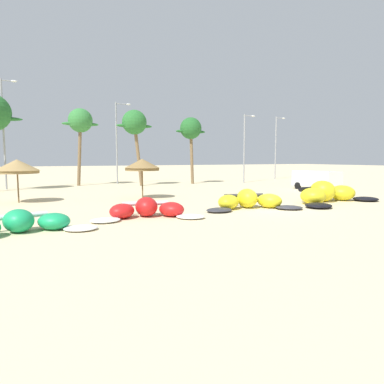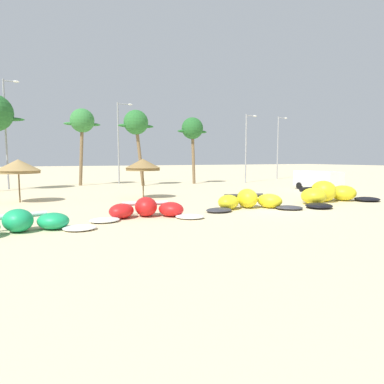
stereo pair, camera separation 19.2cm
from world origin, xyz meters
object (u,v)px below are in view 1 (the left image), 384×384
at_px(lamppost_east, 276,144).
at_px(kite_left, 147,210).
at_px(lamppost_west, 5,129).
at_px(kite_left_of_center, 249,201).
at_px(parked_van, 315,179).
at_px(palm_left_of_gap, 135,124).
at_px(kite_far_left, 20,225).
at_px(palm_left, 80,122).
at_px(beach_umbrella_near_van, 17,166).
at_px(beach_umbrella_middle, 142,165).
at_px(lamppost_east_center, 245,145).
at_px(lamppost_west_center, 118,139).
at_px(palm_center_left, 191,130).
at_px(kite_center, 328,194).

bearing_deg(lamppost_east, kite_left, -140.09).
xyz_separation_m(kite_left, lamppost_east, (28.04, 23.45, 4.76)).
bearing_deg(lamppost_west, kite_left_of_center, -56.40).
bearing_deg(parked_van, palm_left_of_gap, 139.96).
bearing_deg(lamppost_east, kite_far_left, -143.74).
relative_size(palm_left, lamppost_east, 0.93).
bearing_deg(lamppost_west, beach_umbrella_near_van, -83.90).
height_order(parked_van, palm_left_of_gap, palm_left_of_gap).
bearing_deg(beach_umbrella_middle, lamppost_east_center, 32.67).
bearing_deg(palm_left_of_gap, kite_far_left, -117.44).
bearing_deg(kite_left_of_center, beach_umbrella_near_van, 144.08).
bearing_deg(kite_far_left, lamppost_west_center, 68.17).
height_order(palm_center_left, lamppost_west, lamppost_west).
xyz_separation_m(kite_center, lamppost_east, (14.81, 23.20, 4.58)).
xyz_separation_m(beach_umbrella_middle, lamppost_west_center, (1.95, 15.70, 2.82)).
bearing_deg(kite_left_of_center, beach_umbrella_middle, 118.61).
bearing_deg(lamppost_west, palm_left, 14.20).
relative_size(kite_left_of_center, lamppost_west_center, 0.63).
relative_size(kite_left_of_center, parked_van, 1.32).
distance_m(kite_center, parked_van, 9.90).
distance_m(kite_far_left, kite_left, 5.98).
bearing_deg(kite_center, palm_left, 120.04).
distance_m(palm_center_left, lamppost_west, 19.70).
relative_size(palm_left_of_gap, lamppost_west, 0.78).
xyz_separation_m(beach_umbrella_middle, parked_van, (17.44, -0.40, -1.49)).
relative_size(kite_center, palm_left, 0.91).
distance_m(beach_umbrella_near_van, lamppost_west, 12.38).
distance_m(kite_left_of_center, beach_umbrella_middle, 9.17).
bearing_deg(lamppost_west, kite_left, -70.82).
bearing_deg(lamppost_west, lamppost_east, 3.44).
bearing_deg(kite_center, lamppost_east_center, 72.13).
bearing_deg(parked_van, lamppost_west, 153.33).
height_order(palm_center_left, lamppost_east, lamppost_east).
height_order(kite_center, lamppost_west_center, lamppost_west_center).
distance_m(lamppost_west_center, lamppost_east_center, 15.76).
bearing_deg(beach_umbrella_near_van, palm_center_left, 30.29).
height_order(parked_van, lamppost_west_center, lamppost_west_center).
xyz_separation_m(beach_umbrella_near_van, lamppost_east, (34.19, 13.98, 2.65)).
distance_m(kite_center, beach_umbrella_middle, 13.58).
distance_m(palm_left_of_gap, lamppost_east_center, 14.21).
bearing_deg(kite_left, beach_umbrella_near_van, 123.00).
bearing_deg(beach_umbrella_near_van, lamppost_west_center, 53.96).
bearing_deg(kite_left, lamppost_west_center, 79.85).
relative_size(palm_left, lamppost_west, 0.81).
bearing_deg(palm_left_of_gap, lamppost_east_center, -3.82).
height_order(beach_umbrella_near_van, palm_center_left, palm_center_left).
relative_size(kite_left, lamppost_east_center, 0.68).
bearing_deg(parked_van, beach_umbrella_middle, 178.67).
relative_size(beach_umbrella_middle, palm_left, 0.35).
bearing_deg(parked_van, kite_left, -158.75).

